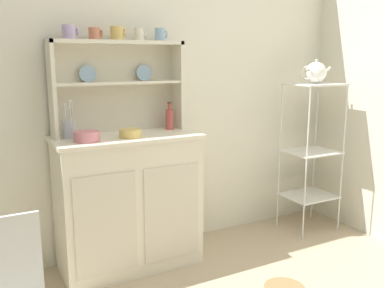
{
  "coord_description": "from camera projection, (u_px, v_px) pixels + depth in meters",
  "views": [
    {
      "loc": [
        -1.16,
        -1.2,
        1.41
      ],
      "look_at": [
        0.07,
        1.12,
        0.87
      ],
      "focal_mm": 39.3,
      "sensor_mm": 36.0,
      "label": 1
    }
  ],
  "objects": [
    {
      "name": "wall_back",
      "position": [
        150.0,
        80.0,
        3.01
      ],
      "size": [
        3.84,
        0.05,
        2.5
      ],
      "primitive_type": "cube",
      "color": "silver",
      "rests_on": "ground"
    },
    {
      "name": "hutch_cabinet",
      "position": [
        129.0,
        200.0,
        2.82
      ],
      "size": [
        0.95,
        0.45,
        0.91
      ],
      "color": "silver",
      "rests_on": "ground"
    },
    {
      "name": "hutch_shelf_unit",
      "position": [
        117.0,
        79.0,
        2.8
      ],
      "size": [
        0.88,
        0.18,
        0.61
      ],
      "color": "beige",
      "rests_on": "hutch_cabinet"
    },
    {
      "name": "bakers_rack",
      "position": [
        312.0,
        143.0,
        3.4
      ],
      "size": [
        0.41,
        0.33,
        1.21
      ],
      "color": "silver",
      "rests_on": "ground"
    },
    {
      "name": "cup_lilac_0",
      "position": [
        69.0,
        32.0,
        2.56
      ],
      "size": [
        0.1,
        0.08,
        0.09
      ],
      "color": "#B79ECC",
      "rests_on": "hutch_shelf_unit"
    },
    {
      "name": "cup_terracotta_1",
      "position": [
        95.0,
        34.0,
        2.64
      ],
      "size": [
        0.09,
        0.07,
        0.08
      ],
      "color": "#C67556",
      "rests_on": "hutch_shelf_unit"
    },
    {
      "name": "cup_gold_2",
      "position": [
        117.0,
        33.0,
        2.7
      ],
      "size": [
        0.1,
        0.08,
        0.09
      ],
      "color": "#DBB760",
      "rests_on": "hutch_shelf_unit"
    },
    {
      "name": "cup_cream_3",
      "position": [
        139.0,
        34.0,
        2.77
      ],
      "size": [
        0.08,
        0.07,
        0.08
      ],
      "color": "silver",
      "rests_on": "hutch_shelf_unit"
    },
    {
      "name": "cup_sky_4",
      "position": [
        160.0,
        35.0,
        2.84
      ],
      "size": [
        0.08,
        0.07,
        0.09
      ],
      "color": "#8EB2D1",
      "rests_on": "hutch_shelf_unit"
    },
    {
      "name": "bowl_mixing_large",
      "position": [
        87.0,
        136.0,
        2.53
      ],
      "size": [
        0.16,
        0.16,
        0.06
      ],
      "primitive_type": "cylinder",
      "color": "#D17A84",
      "rests_on": "hutch_cabinet"
    },
    {
      "name": "bowl_floral_medium",
      "position": [
        130.0,
        133.0,
        2.66
      ],
      "size": [
        0.14,
        0.14,
        0.05
      ],
      "primitive_type": "cylinder",
      "color": "#DBB760",
      "rests_on": "hutch_cabinet"
    },
    {
      "name": "jam_bottle",
      "position": [
        170.0,
        118.0,
        2.95
      ],
      "size": [
        0.06,
        0.06,
        0.19
      ],
      "color": "#B74C47",
      "rests_on": "hutch_cabinet"
    },
    {
      "name": "utensil_jar",
      "position": [
        69.0,
        129.0,
        2.62
      ],
      "size": [
        0.08,
        0.08,
        0.24
      ],
      "color": "#B2B7C6",
      "rests_on": "hutch_cabinet"
    },
    {
      "name": "porcelain_teapot",
      "position": [
        316.0,
        73.0,
        3.28
      ],
      "size": [
        0.26,
        0.17,
        0.19
      ],
      "color": "white",
      "rests_on": "bakers_rack"
    }
  ]
}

